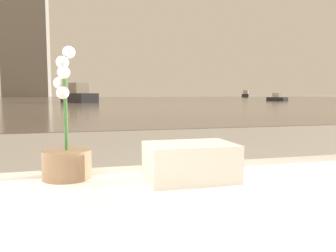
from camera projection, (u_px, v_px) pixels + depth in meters
potted_orchid at (67, 153)px, 1.08m from camera, size 0.16×0.16×0.43m
towel_stack at (190, 162)px, 1.07m from camera, size 0.28×0.20×0.12m
harbor_water at (86, 99)px, 60.12m from camera, size 180.00×110.00×0.01m
harbor_boat_0 at (79, 96)px, 32.33m from camera, size 3.72×5.41×1.93m
harbor_boat_2 at (277, 98)px, 39.73m from camera, size 1.60×2.72×0.96m
harbor_boat_3 at (246, 95)px, 92.06m from camera, size 4.28×5.45×1.98m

